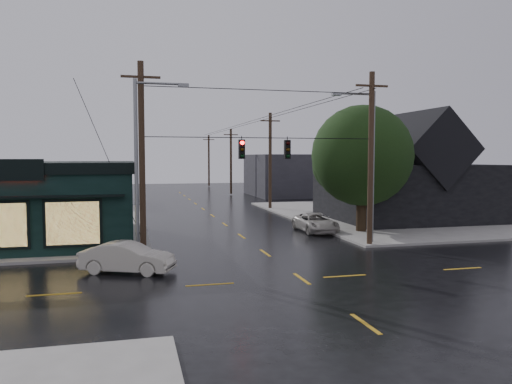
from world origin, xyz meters
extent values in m
plane|color=black|center=(0.00, 0.00, 0.00)|extent=(160.00, 160.00, 0.00)
cube|color=gray|center=(20.00, 20.00, 0.07)|extent=(28.00, 28.00, 0.15)
cube|color=black|center=(15.00, 17.00, 2.40)|extent=(12.00, 11.00, 4.50)
cylinder|color=black|center=(8.34, 11.37, 1.97)|extent=(0.70, 0.70, 3.65)
sphere|color=black|center=(8.34, 11.37, 5.36)|extent=(6.92, 6.92, 6.92)
cylinder|color=black|center=(0.00, 6.50, 6.30)|extent=(13.00, 0.04, 0.04)
cube|color=#332B25|center=(-14.00, 40.00, 2.20)|extent=(12.00, 10.00, 4.40)
cube|color=#2A292E|center=(16.00, 45.00, 2.80)|extent=(14.00, 12.00, 5.60)
imported|color=#BBB5A4|center=(-7.30, 3.03, 0.69)|extent=(4.45, 2.99, 1.39)
imported|color=#B4AEA6|center=(5.47, 12.64, 0.65)|extent=(2.17, 4.71, 1.31)
camera|label=1|loc=(-7.11, -20.05, 5.24)|focal=35.00mm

